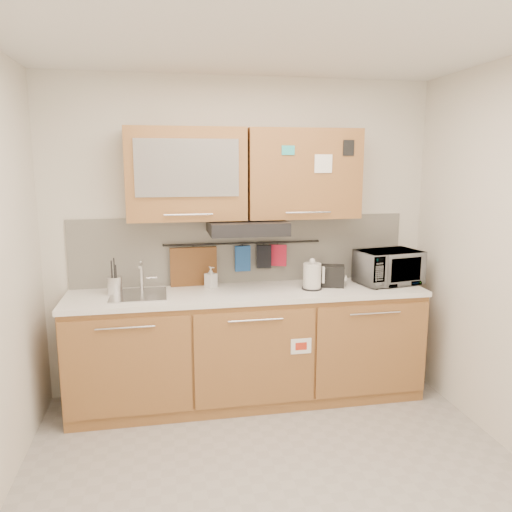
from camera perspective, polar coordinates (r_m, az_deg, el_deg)
name	(u,v)px	position (r m, az deg, el deg)	size (l,w,h in m)	color
floor	(283,490)	(3.28, 3.06, -25.13)	(3.20, 3.20, 0.00)	#9E9993
ceiling	(288,24)	(2.75, 3.65, 24.96)	(3.20, 3.20, 0.00)	white
wall_back	(242,238)	(4.18, -1.61, 2.12)	(3.20, 3.20, 0.00)	silver
base_cabinet	(249,352)	(4.12, -0.86, -10.92)	(2.80, 0.64, 0.88)	olive
countertop	(248,293)	(3.96, -0.88, -4.26)	(2.82, 0.62, 0.04)	white
backsplash	(242,250)	(4.19, -1.58, 0.74)	(2.80, 0.02, 0.56)	silver
upper_cabinets	(245,174)	(3.96, -1.32, 9.36)	(1.82, 0.37, 0.70)	olive
range_hood	(247,227)	(3.92, -1.05, 3.33)	(0.60, 0.46, 0.10)	black
sink	(139,295)	(3.93, -13.26, -4.32)	(0.42, 0.40, 0.26)	silver
utensil_rail	(243,243)	(4.14, -1.50, 1.47)	(0.02, 0.02, 1.30)	black
utensil_crock	(115,285)	(3.97, -15.83, -3.25)	(0.15, 0.15, 0.29)	silver
kettle	(312,277)	(4.01, 6.44, -2.39)	(0.18, 0.16, 0.25)	silver
toaster	(330,276)	(4.12, 8.45, -2.23)	(0.26, 0.20, 0.17)	black
microwave	(388,267)	(4.31, 14.89, -1.24)	(0.50, 0.34, 0.28)	#999999
soap_bottle	(211,277)	(4.05, -5.18, -2.42)	(0.08, 0.08, 0.17)	#999999
cutting_board	(194,276)	(4.13, -7.12, -2.23)	(0.38, 0.03, 0.47)	brown
oven_mitt	(243,258)	(4.15, -1.54, -0.29)	(0.13, 0.03, 0.21)	#204C94
dark_pouch	(264,257)	(4.18, 0.92, -0.07)	(0.12, 0.04, 0.19)	black
pot_holder	(278,255)	(4.20, 2.51, 0.07)	(0.15, 0.02, 0.18)	#B01730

